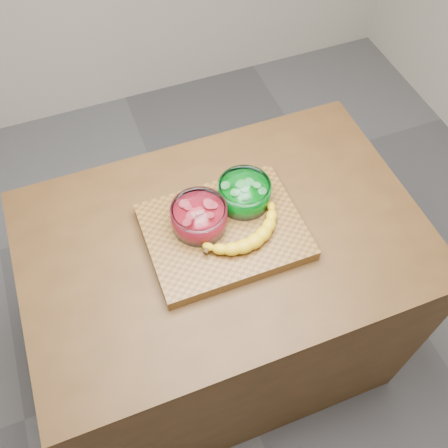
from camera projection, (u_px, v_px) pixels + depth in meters
name	position (u px, v px, depth m)	size (l,w,h in m)	color
ground	(224.00, 346.00, 2.22)	(3.50, 3.50, 0.00)	#58585C
counter	(224.00, 302.00, 1.85)	(1.20, 0.80, 0.90)	#4B2F16
cutting_board	(224.00, 232.00, 1.46)	(0.45, 0.35, 0.04)	brown
bowl_red	(199.00, 217.00, 1.42)	(0.16, 0.16, 0.08)	white
bowl_green	(244.00, 193.00, 1.47)	(0.16, 0.16, 0.07)	white
banana	(243.00, 231.00, 1.41)	(0.29, 0.16, 0.04)	gold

